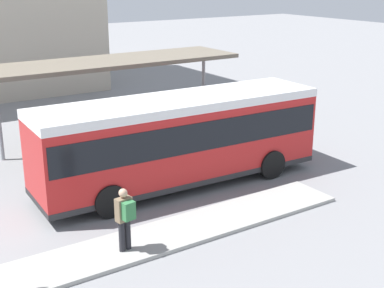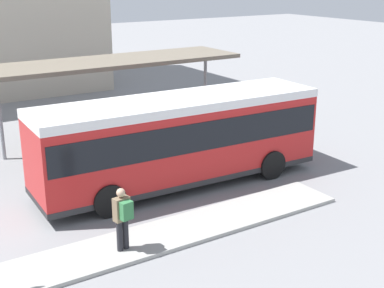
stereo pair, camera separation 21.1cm
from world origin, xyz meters
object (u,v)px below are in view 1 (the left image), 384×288
object	(u,v)px
pedestrian_waiting	(125,216)
potted_planter_near_shelter	(210,127)
bicycle_yellow	(255,112)
bicycle_blue	(264,115)
city_bus	(180,135)
bicycle_orange	(275,119)

from	to	relation	value
pedestrian_waiting	potted_planter_near_shelter	world-z (taller)	pedestrian_waiting
pedestrian_waiting	bicycle_yellow	world-z (taller)	pedestrian_waiting
pedestrian_waiting	bicycle_blue	distance (m)	14.55
city_bus	bicycle_blue	world-z (taller)	city_bus
bicycle_orange	bicycle_blue	xyz separation A→B (m)	(0.02, 0.82, -0.01)
city_bus	potted_planter_near_shelter	distance (m)	5.40
bicycle_blue	bicycle_yellow	distance (m)	0.82
bicycle_orange	bicycle_blue	distance (m)	0.82
pedestrian_waiting	potted_planter_near_shelter	bearing A→B (deg)	-56.77
city_bus	potted_planter_near_shelter	world-z (taller)	city_bus
bicycle_yellow	potted_planter_near_shelter	xyz separation A→B (m)	(-4.30, -1.98, 0.33)
pedestrian_waiting	potted_planter_near_shelter	distance (m)	10.51
city_bus	bicycle_yellow	xyz separation A→B (m)	(8.15, 5.57, -1.52)
bicycle_orange	bicycle_yellow	bearing A→B (deg)	-0.40
bicycle_orange	potted_planter_near_shelter	world-z (taller)	potted_planter_near_shelter
bicycle_orange	bicycle_blue	size ratio (longest dim) A/B	1.04
city_bus	potted_planter_near_shelter	size ratio (longest dim) A/B	8.24
bicycle_yellow	bicycle_blue	bearing A→B (deg)	-2.43
city_bus	bicycle_yellow	distance (m)	9.99
bicycle_orange	bicycle_blue	world-z (taller)	bicycle_orange
city_bus	bicycle_blue	distance (m)	9.48
bicycle_yellow	bicycle_orange	bearing A→B (deg)	0.19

